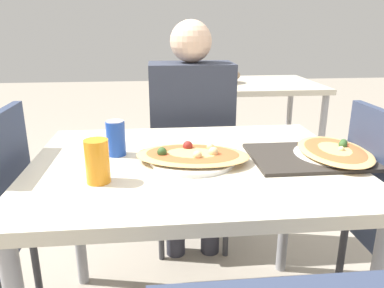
{
  "coord_description": "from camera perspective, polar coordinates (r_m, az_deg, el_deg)",
  "views": [
    {
      "loc": [
        -0.12,
        -1.19,
        1.19
      ],
      "look_at": [
        -0.0,
        -0.0,
        0.8
      ],
      "focal_mm": 35.0,
      "sensor_mm": 36.0,
      "label": 1
    }
  ],
  "objects": [
    {
      "name": "pizza_main",
      "position": [
        1.26,
        0.02,
        -1.88
      ],
      "size": [
        0.42,
        0.31,
        0.06
      ],
      "color": "white",
      "rests_on": "dining_table"
    },
    {
      "name": "person_seated",
      "position": [
        1.9,
        -0.11,
        3.53
      ],
      "size": [
        0.41,
        0.27,
        1.21
      ],
      "rotation": [
        0.0,
        0.0,
        3.14
      ],
      "color": "#2D2D38",
      "rests_on": "ground_plane"
    },
    {
      "name": "serving_tray",
      "position": [
        1.36,
        17.36,
        -1.86
      ],
      "size": [
        0.4,
        0.3,
        0.01
      ],
      "color": "#332D28",
      "rests_on": "dining_table"
    },
    {
      "name": "background_table",
      "position": [
        3.04,
        7.61,
        8.22
      ],
      "size": [
        1.1,
        0.8,
        0.86
      ],
      "color": "beige",
      "rests_on": "ground_plane"
    },
    {
      "name": "soda_can",
      "position": [
        1.34,
        -11.53,
        0.88
      ],
      "size": [
        0.07,
        0.07,
        0.12
      ],
      "color": "#1E47B2",
      "rests_on": "dining_table"
    },
    {
      "name": "dining_table",
      "position": [
        1.31,
        0.0,
        -5.75
      ],
      "size": [
        1.09,
        0.85,
        0.74
      ],
      "color": "beige",
      "rests_on": "ground_plane"
    },
    {
      "name": "chair_far_seated",
      "position": [
        2.07,
        -0.41,
        -0.93
      ],
      "size": [
        0.4,
        0.4,
        0.92
      ],
      "rotation": [
        0.0,
        0.0,
        3.14
      ],
      "color": "#2D3851",
      "rests_on": "ground_plane"
    },
    {
      "name": "drink_glass",
      "position": [
        1.12,
        -14.23,
        -2.57
      ],
      "size": [
        0.07,
        0.07,
        0.13
      ],
      "color": "orange",
      "rests_on": "dining_table"
    },
    {
      "name": "pizza_second",
      "position": [
        1.39,
        20.87,
        -1.18
      ],
      "size": [
        0.27,
        0.36,
        0.05
      ],
      "color": "white",
      "rests_on": "dining_table"
    }
  ]
}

